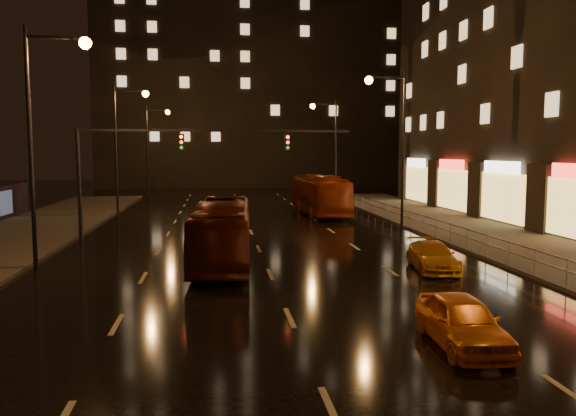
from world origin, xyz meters
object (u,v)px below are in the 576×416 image
Objects in this scene: bus_red at (223,232)px; bus_curb at (319,195)px; taxi_far at (433,256)px; taxi_near at (462,321)px.

bus_red is 20.24m from bus_curb.
bus_curb is 21.36m from taxi_far.
taxi_far is at bearing 75.71° from taxi_near.
bus_curb reaches higher than bus_red.
bus_red is 13.07m from taxi_near.
taxi_near is at bearing -95.47° from bus_curb.
bus_curb is 2.88× the size of taxi_near.
bus_curb is at bearing 89.34° from taxi_near.
bus_curb is at bearing 99.49° from taxi_far.
bus_curb reaches higher than taxi_far.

